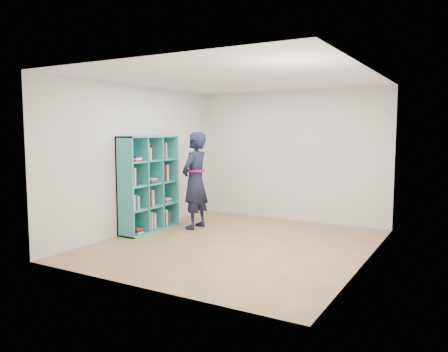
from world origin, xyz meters
The scene contains 9 objects.
floor centered at (0.00, 0.00, 0.00)m, with size 4.50×4.50×0.00m, color olive.
ceiling centered at (0.00, 0.00, 2.60)m, with size 4.50×4.50×0.00m, color white.
wall_left centered at (-2.00, 0.00, 1.30)m, with size 0.02×4.50×2.60m, color beige.
wall_right centered at (2.00, 0.00, 1.30)m, with size 0.02×4.50×2.60m, color beige.
wall_back centered at (0.00, 2.25, 1.30)m, with size 4.00×0.02×2.60m, color beige.
wall_front centered at (0.00, -2.25, 1.30)m, with size 4.00×0.02×2.60m, color beige.
bookshelf centered at (-1.83, 0.06, 0.83)m, with size 0.37×1.28×1.71m.
person centered at (-1.20, 0.64, 0.89)m, with size 0.45×0.66×1.78m.
smartphone centered at (-1.34, 0.72, 1.01)m, with size 0.03×0.09×0.12m.
Camera 1 is at (3.24, -5.98, 1.80)m, focal length 35.00 mm.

